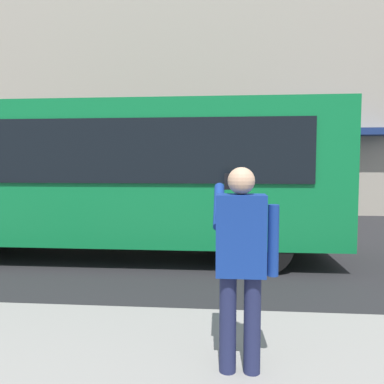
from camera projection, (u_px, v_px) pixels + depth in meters
name	position (u px, v px, depth m)	size (l,w,h in m)	color
ground_plane	(228.00, 254.00, 8.04)	(60.00, 60.00, 0.00)	#232326
building_facade_far	(228.00, 54.00, 14.36)	(28.00, 1.55, 12.00)	#A89E8E
red_bus	(109.00, 174.00, 7.83)	(9.05, 2.54, 3.08)	#0F7238
pedestrian_photographer	(241.00, 254.00, 3.13)	(0.53, 0.52, 1.70)	#1E2347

